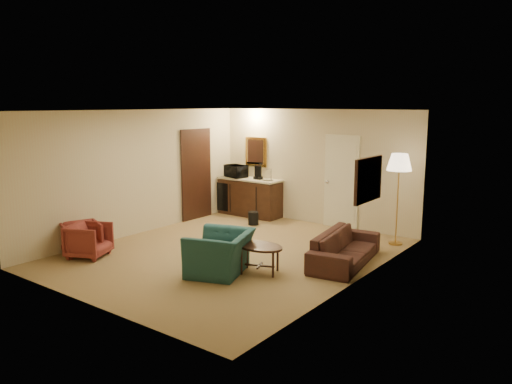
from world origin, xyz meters
TOP-DOWN VIEW (x-y plane):
  - ground at (0.00, 0.00)m, footprint 6.00×6.00m
  - room_walls at (-0.10, 0.77)m, footprint 5.02×6.01m
  - wetbar_cabinet at (-1.65, 2.72)m, footprint 1.64×0.58m
  - sofa at (1.95, 0.72)m, footprint 0.84×1.96m
  - teal_armchair at (0.56, -0.95)m, footprint 1.00×1.22m
  - rose_chair_near at (-1.90, -1.70)m, footprint 0.82×0.84m
  - rose_chair_far at (-2.15, -1.68)m, footprint 0.78×0.81m
  - coffee_table at (1.06, -0.55)m, footprint 0.95×0.80m
  - floor_lamp at (2.20, 2.40)m, footprint 0.50×0.50m
  - waste_bin at (-1.00, 2.00)m, footprint 0.26×0.26m
  - microwave at (-2.04, 2.66)m, footprint 0.61×0.43m
  - coffee_maker at (-1.42, 2.74)m, footprint 0.21×0.21m

SIDE VIEW (x-z plane):
  - ground at x=0.00m, z-range 0.00..0.00m
  - waste_bin at x=-1.00m, z-range 0.00..0.30m
  - coffee_table at x=1.06m, z-range 0.00..0.46m
  - rose_chair_far at x=-2.15m, z-range 0.00..0.66m
  - rose_chair_near at x=-1.90m, z-range 0.00..0.67m
  - sofa at x=1.95m, z-range 0.00..0.74m
  - teal_armchair at x=0.56m, z-range 0.00..0.92m
  - wetbar_cabinet at x=-1.65m, z-range 0.00..0.92m
  - floor_lamp at x=2.20m, z-range 0.00..1.79m
  - coffee_maker at x=-1.42m, z-range 0.92..1.25m
  - microwave at x=-2.04m, z-range 0.92..1.29m
  - room_walls at x=-0.10m, z-range 0.41..3.02m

